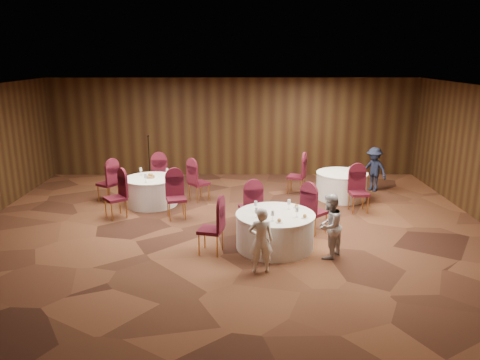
{
  "coord_description": "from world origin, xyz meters",
  "views": [
    {
      "loc": [
        0.16,
        -10.25,
        3.91
      ],
      "look_at": [
        0.2,
        0.2,
        1.1
      ],
      "focal_mm": 35.0,
      "sensor_mm": 36.0,
      "label": 1
    }
  ],
  "objects_px": {
    "table_right": "(341,185)",
    "mic_stand": "(150,170)",
    "woman_a": "(261,240)",
    "woman_b": "(329,226)",
    "man_c": "(374,169)",
    "table_left": "(151,191)",
    "table_main": "(275,230)"
  },
  "relations": [
    {
      "from": "table_right",
      "to": "mic_stand",
      "type": "xyz_separation_m",
      "value": [
        -5.65,
        1.59,
        0.06
      ]
    },
    {
      "from": "mic_stand",
      "to": "woman_a",
      "type": "bearing_deg",
      "value": -62.88
    },
    {
      "from": "woman_b",
      "to": "man_c",
      "type": "xyz_separation_m",
      "value": [
        2.2,
        4.7,
        -0.0
      ]
    },
    {
      "from": "man_c",
      "to": "table_left",
      "type": "bearing_deg",
      "value": -118.87
    },
    {
      "from": "mic_stand",
      "to": "man_c",
      "type": "bearing_deg",
      "value": -7.13
    },
    {
      "from": "woman_b",
      "to": "table_main",
      "type": "bearing_deg",
      "value": -78.61
    },
    {
      "from": "woman_b",
      "to": "man_c",
      "type": "height_order",
      "value": "woman_b"
    },
    {
      "from": "table_main",
      "to": "woman_b",
      "type": "bearing_deg",
      "value": -25.96
    },
    {
      "from": "table_left",
      "to": "table_main",
      "type": "bearing_deg",
      "value": -43.16
    },
    {
      "from": "table_main",
      "to": "mic_stand",
      "type": "relative_size",
      "value": 1.08
    },
    {
      "from": "table_left",
      "to": "woman_b",
      "type": "bearing_deg",
      "value": -39.56
    },
    {
      "from": "table_main",
      "to": "table_left",
      "type": "bearing_deg",
      "value": 136.84
    },
    {
      "from": "table_left",
      "to": "table_right",
      "type": "relative_size",
      "value": 0.99
    },
    {
      "from": "table_right",
      "to": "mic_stand",
      "type": "height_order",
      "value": "mic_stand"
    },
    {
      "from": "table_left",
      "to": "man_c",
      "type": "relative_size",
      "value": 1.08
    },
    {
      "from": "table_left",
      "to": "woman_a",
      "type": "height_order",
      "value": "woman_a"
    },
    {
      "from": "mic_stand",
      "to": "woman_b",
      "type": "distance_m",
      "value": 7.18
    },
    {
      "from": "woman_a",
      "to": "man_c",
      "type": "height_order",
      "value": "man_c"
    },
    {
      "from": "table_left",
      "to": "mic_stand",
      "type": "distance_m",
      "value": 2.19
    },
    {
      "from": "table_left",
      "to": "mic_stand",
      "type": "bearing_deg",
      "value": 101.35
    },
    {
      "from": "table_right",
      "to": "mic_stand",
      "type": "relative_size",
      "value": 0.93
    },
    {
      "from": "table_main",
      "to": "man_c",
      "type": "relative_size",
      "value": 1.26
    },
    {
      "from": "man_c",
      "to": "mic_stand",
      "type": "bearing_deg",
      "value": -137.61
    },
    {
      "from": "table_left",
      "to": "woman_b",
      "type": "relative_size",
      "value": 1.07
    },
    {
      "from": "table_main",
      "to": "table_right",
      "type": "distance_m",
      "value": 4.06
    },
    {
      "from": "mic_stand",
      "to": "man_c",
      "type": "relative_size",
      "value": 1.16
    },
    {
      "from": "mic_stand",
      "to": "man_c",
      "type": "height_order",
      "value": "mic_stand"
    },
    {
      "from": "man_c",
      "to": "table_main",
      "type": "bearing_deg",
      "value": -77.97
    },
    {
      "from": "mic_stand",
      "to": "woman_a",
      "type": "height_order",
      "value": "mic_stand"
    },
    {
      "from": "woman_a",
      "to": "mic_stand",
      "type": "bearing_deg",
      "value": -66.81
    },
    {
      "from": "table_main",
      "to": "woman_a",
      "type": "relative_size",
      "value": 1.31
    },
    {
      "from": "table_left",
      "to": "man_c",
      "type": "distance_m",
      "value": 6.46
    }
  ]
}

